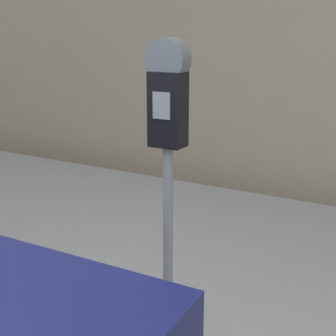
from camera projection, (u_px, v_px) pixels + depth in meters
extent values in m
cube|color=#9E9B96|center=(183.00, 254.00, 3.51)|extent=(24.00, 2.80, 0.14)
cylinder|color=gray|center=(168.00, 242.00, 2.37)|extent=(0.05, 0.05, 1.00)
cube|color=black|center=(168.00, 110.00, 2.19)|extent=(0.16, 0.12, 0.35)
cube|color=gray|center=(161.00, 106.00, 2.13)|extent=(0.09, 0.01, 0.12)
cylinder|color=slate|center=(168.00, 59.00, 2.12)|extent=(0.20, 0.09, 0.20)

